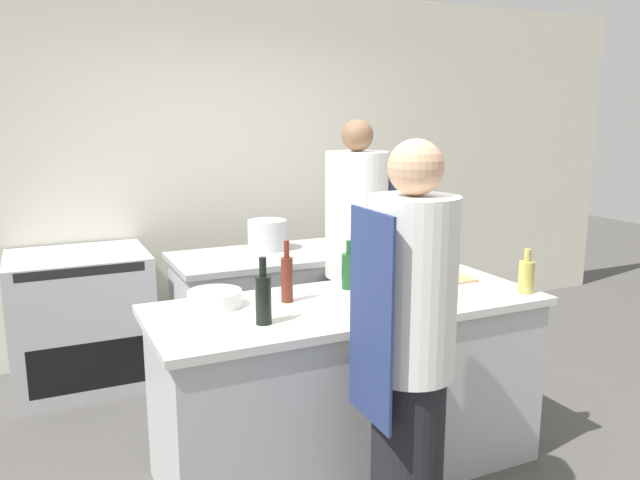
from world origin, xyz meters
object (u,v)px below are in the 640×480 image
at_px(stockpot, 267,235).
at_px(bottle_wine, 349,270).
at_px(bowl_mixing_large, 382,297).
at_px(cup, 406,288).
at_px(bottle_cooking_oil, 263,298).
at_px(bowl_prep_small, 215,299).
at_px(oven_range, 82,319).
at_px(bottle_vinegar, 287,278).
at_px(chef_at_stove, 356,264).
at_px(chef_at_prep_near, 409,356).
at_px(bottle_olive_oil, 526,276).

bearing_deg(stockpot, bottle_wine, -87.33).
bearing_deg(bowl_mixing_large, cup, 25.19).
distance_m(bottle_cooking_oil, bowl_prep_small, 0.38).
distance_m(oven_range, bottle_cooking_oil, 2.05).
xyz_separation_m(bottle_vinegar, bottle_cooking_oil, (-0.22, -0.27, -0.00)).
bearing_deg(chef_at_stove, bowl_mixing_large, -33.38).
distance_m(chef_at_prep_near, bottle_vinegar, 0.84).
bearing_deg(stockpot, bottle_cooking_oil, -110.89).
height_order(bottle_olive_oil, bowl_mixing_large, bottle_olive_oil).
relative_size(oven_range, bottle_vinegar, 2.92).
relative_size(cup, stockpot, 0.30).
bearing_deg(bottle_wine, cup, -50.43).
relative_size(bottle_olive_oil, bowl_mixing_large, 0.89).
bearing_deg(chef_at_prep_near, bottle_wine, -10.39).
height_order(chef_at_stove, bowl_prep_small, chef_at_stove).
xyz_separation_m(bowl_prep_small, cup, (0.95, -0.24, 0.00)).
bearing_deg(bowl_prep_small, chef_at_prep_near, -57.73).
xyz_separation_m(bottle_cooking_oil, bowl_prep_small, (-0.13, 0.35, -0.08)).
bearing_deg(chef_at_stove, chef_at_prep_near, -32.92).
bearing_deg(bottle_cooking_oil, chef_at_prep_near, -51.16).
bearing_deg(bottle_olive_oil, bottle_vinegar, 162.34).
bearing_deg(cup, stockpot, 100.50).
bearing_deg(stockpot, bowl_mixing_large, -87.91).
distance_m(oven_range, bottle_vinegar, 1.90).
distance_m(bottle_wine, bowl_mixing_large, 0.34).
bearing_deg(bottle_olive_oil, chef_at_stove, 116.54).
bearing_deg(chef_at_stove, bowl_prep_small, -77.24).
xyz_separation_m(bottle_olive_oil, cup, (-0.60, 0.22, -0.05)).
bearing_deg(bottle_olive_oil, bottle_wine, 149.85).
relative_size(bottle_olive_oil, bottle_vinegar, 0.75).
distance_m(oven_range, cup, 2.34).
bearing_deg(bowl_mixing_large, bowl_prep_small, 155.81).
xyz_separation_m(chef_at_stove, bowl_mixing_large, (-0.31, -0.84, 0.05)).
bearing_deg(bottle_vinegar, bowl_prep_small, 166.95).
distance_m(bowl_mixing_large, cup, 0.22).
distance_m(chef_at_stove, cup, 0.76).
xyz_separation_m(bottle_olive_oil, bottle_cooking_oil, (-1.42, 0.11, 0.03)).
relative_size(chef_at_stove, bottle_vinegar, 5.75).
distance_m(bottle_olive_oil, bowl_prep_small, 1.61).
bearing_deg(bottle_olive_oil, chef_at_prep_near, -157.17).
height_order(chef_at_stove, bottle_cooking_oil, chef_at_stove).
xyz_separation_m(chef_at_stove, bowl_prep_small, (-1.06, -0.51, 0.05)).
height_order(chef_at_stove, bottle_olive_oil, chef_at_stove).
distance_m(chef_at_stove, bottle_olive_oil, 1.09).
relative_size(chef_at_prep_near, bottle_olive_oil, 7.41).
distance_m(bottle_olive_oil, bottle_wine, 0.93).
bearing_deg(cup, bowl_prep_small, 165.74).
bearing_deg(bottle_wine, bottle_olive_oil, -30.15).
height_order(chef_at_prep_near, bowl_prep_small, chef_at_prep_near).
bearing_deg(cup, chef_at_stove, 81.33).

